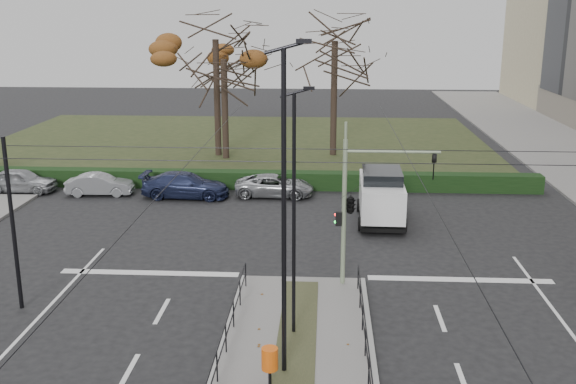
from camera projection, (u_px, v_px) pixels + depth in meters
name	position (u px, v px, depth m)	size (l,w,h in m)	color
ground	(297.00, 343.00, 20.79)	(140.00, 140.00, 0.00)	black
median_island	(293.00, 384.00, 18.36)	(4.40, 15.00, 0.14)	slate
park	(238.00, 143.00, 51.95)	(38.00, 26.00, 0.10)	#263118
hedge	(208.00, 179.00, 38.92)	(38.00, 1.00, 1.00)	black
median_railing	(292.00, 356.00, 18.03)	(4.14, 13.24, 0.92)	black
catenary	(299.00, 221.00, 21.46)	(20.00, 34.00, 6.00)	black
traffic_light	(353.00, 202.00, 24.17)	(3.70, 2.08, 5.41)	gray
litter_bin	(270.00, 359.00, 17.89)	(0.45, 0.45, 1.14)	black
streetlamp_median_near	(285.00, 213.00, 17.71)	(0.76, 0.16, 9.11)	black
streetlamp_median_far	(294.00, 213.00, 20.18)	(0.64, 0.13, 7.69)	black
parked_car_first	(21.00, 181.00, 37.85)	(1.60, 3.98, 1.36)	#929599
parked_car_second	(100.00, 184.00, 37.31)	(1.27, 3.65, 1.20)	#929599
parked_car_third	(186.00, 185.00, 36.81)	(1.94, 4.77, 1.38)	#1E2647
parked_car_fourth	(275.00, 186.00, 37.07)	(2.00, 4.33, 1.20)	#929599
white_van	(381.00, 195.00, 32.45)	(2.32, 4.93, 2.56)	white
rust_tree	(215.00, 40.00, 45.35)	(7.88, 7.88, 10.45)	black
bare_tree_center	(335.00, 50.00, 45.62)	(6.66, 6.66, 10.42)	black
bare_tree_near	(224.00, 67.00, 44.83)	(7.08, 7.08, 8.90)	black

